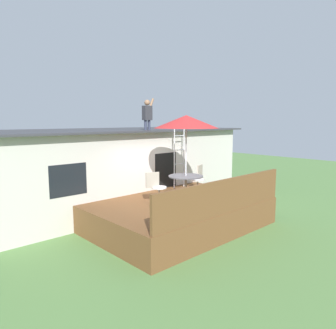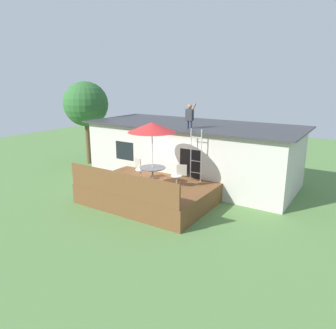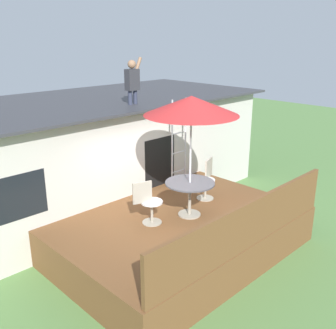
{
  "view_description": "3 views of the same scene",
  "coord_description": "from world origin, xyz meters",
  "px_view_note": "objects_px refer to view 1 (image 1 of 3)",
  "views": [
    {
      "loc": [
        -6.49,
        -6.55,
        3.18
      ],
      "look_at": [
        0.47,
        0.9,
        1.76
      ],
      "focal_mm": 33.77,
      "sensor_mm": 36.0,
      "label": 1
    },
    {
      "loc": [
        7.31,
        -9.98,
        4.89
      ],
      "look_at": [
        0.56,
        0.55,
        1.55
      ],
      "focal_mm": 33.75,
      "sensor_mm": 36.0,
      "label": 2
    },
    {
      "loc": [
        -5.44,
        -5.25,
        4.45
      ],
      "look_at": [
        0.4,
        0.69,
        1.71
      ],
      "focal_mm": 42.0,
      "sensor_mm": 36.0,
      "label": 3
    }
  ],
  "objects_px": {
    "patio_table": "(186,181)",
    "patio_umbrella": "(186,122)",
    "person_figure": "(147,112)",
    "patio_chair_right": "(198,179)",
    "step_ladder": "(179,157)",
    "patio_chair_left": "(157,188)"
  },
  "relations": [
    {
      "from": "patio_table",
      "to": "patio_umbrella",
      "type": "xyz_separation_m",
      "value": [
        -0.0,
        0.0,
        1.76
      ]
    },
    {
      "from": "person_figure",
      "to": "patio_chair_right",
      "type": "bearing_deg",
      "value": -72.96
    },
    {
      "from": "patio_umbrella",
      "to": "person_figure",
      "type": "xyz_separation_m",
      "value": [
        0.4,
        2.27,
        0.32
      ]
    },
    {
      "from": "step_ladder",
      "to": "patio_chair_right",
      "type": "relative_size",
      "value": 2.39
    },
    {
      "from": "step_ladder",
      "to": "person_figure",
      "type": "distance_m",
      "value": 1.93
    },
    {
      "from": "patio_chair_left",
      "to": "patio_chair_right",
      "type": "distance_m",
      "value": 1.87
    },
    {
      "from": "patio_table",
      "to": "patio_umbrella",
      "type": "bearing_deg",
      "value": 135.0
    },
    {
      "from": "patio_chair_right",
      "to": "person_figure",
      "type": "bearing_deg",
      "value": -93.37
    },
    {
      "from": "patio_umbrella",
      "to": "patio_chair_right",
      "type": "bearing_deg",
      "value": 20.41
    },
    {
      "from": "person_figure",
      "to": "patio_chair_left",
      "type": "distance_m",
      "value": 3.22
    },
    {
      "from": "patio_table",
      "to": "patio_chair_right",
      "type": "height_order",
      "value": "patio_chair_right"
    },
    {
      "from": "patio_chair_left",
      "to": "step_ladder",
      "type": "bearing_deg",
      "value": 48.28
    },
    {
      "from": "patio_table",
      "to": "patio_chair_left",
      "type": "height_order",
      "value": "patio_chair_left"
    },
    {
      "from": "patio_umbrella",
      "to": "patio_chair_left",
      "type": "bearing_deg",
      "value": 160.75
    },
    {
      "from": "patio_chair_left",
      "to": "patio_umbrella",
      "type": "bearing_deg",
      "value": 0.0
    },
    {
      "from": "patio_table",
      "to": "step_ladder",
      "type": "bearing_deg",
      "value": 51.14
    },
    {
      "from": "person_figure",
      "to": "patio_chair_left",
      "type": "xyz_separation_m",
      "value": [
        -1.29,
        -1.96,
        -2.21
      ]
    },
    {
      "from": "patio_umbrella",
      "to": "person_figure",
      "type": "bearing_deg",
      "value": 79.98
    },
    {
      "from": "patio_umbrella",
      "to": "person_figure",
      "type": "distance_m",
      "value": 2.33
    },
    {
      "from": "patio_umbrella",
      "to": "step_ladder",
      "type": "bearing_deg",
      "value": 51.14
    },
    {
      "from": "step_ladder",
      "to": "patio_table",
      "type": "bearing_deg",
      "value": -128.86
    },
    {
      "from": "patio_umbrella",
      "to": "patio_chair_right",
      "type": "relative_size",
      "value": 2.76
    }
  ]
}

